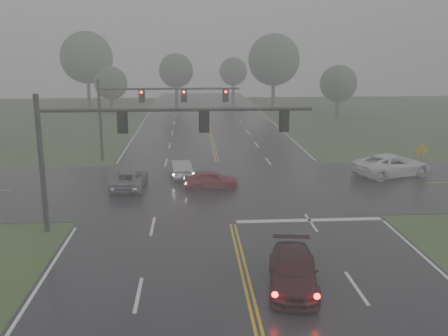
{
  "coord_description": "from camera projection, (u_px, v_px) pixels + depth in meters",
  "views": [
    {
      "loc": [
        -2.26,
        -12.61,
        9.7
      ],
      "look_at": [
        -0.36,
        16.0,
        2.83
      ],
      "focal_mm": 40.0,
      "sensor_mm": 36.0,
      "label": 1
    }
  ],
  "objects": [
    {
      "name": "tree_e_near",
      "position": [
        338.0,
        84.0,
        69.54
      ],
      "size": [
        5.14,
        5.14,
        7.55
      ],
      "color": "#382D24",
      "rests_on": "ground"
    },
    {
      "name": "cross_street",
      "position": [
        223.0,
        187.0,
        35.99
      ],
      "size": [
        120.0,
        14.0,
        0.02
      ],
      "primitive_type": "cube",
      "color": "black",
      "rests_on": "ground"
    },
    {
      "name": "sedan_red",
      "position": [
        211.0,
        189.0,
        35.47
      ],
      "size": [
        3.99,
        1.85,
        1.32
      ],
      "primitive_type": "imported",
      "rotation": [
        0.0,
        0.0,
        1.65
      ],
      "color": "maroon",
      "rests_on": "ground"
    },
    {
      "name": "signal_gantry_far",
      "position": [
        143.0,
        104.0,
        43.64
      ],
      "size": [
        12.39,
        0.36,
        7.14
      ],
      "color": "black",
      "rests_on": "ground"
    },
    {
      "name": "tree_nw_a",
      "position": [
        111.0,
        83.0,
        74.0
      ],
      "size": [
        4.89,
        4.89,
        7.19
      ],
      "color": "#382D24",
      "rests_on": "ground"
    },
    {
      "name": "sign_diamond_east",
      "position": [
        421.0,
        154.0,
        38.54
      ],
      "size": [
        1.08,
        0.2,
        2.61
      ],
      "rotation": [
        0.0,
        0.0,
        -0.15
      ],
      "color": "black",
      "rests_on": "ground"
    },
    {
      "name": "car_grey",
      "position": [
        130.0,
        188.0,
        35.54
      ],
      "size": [
        2.44,
        4.94,
        1.35
      ],
      "primitive_type": "imported",
      "rotation": [
        0.0,
        0.0,
        3.1
      ],
      "color": "slate",
      "rests_on": "ground"
    },
    {
      "name": "signal_gantry_near",
      "position": [
        127.0,
        135.0,
        26.34
      ],
      "size": [
        14.54,
        0.33,
        7.46
      ],
      "color": "black",
      "rests_on": "ground"
    },
    {
      "name": "tree_nw_b",
      "position": [
        87.0,
        58.0,
        82.17
      ],
      "size": [
        8.56,
        8.56,
        12.58
      ],
      "color": "#382D24",
      "rests_on": "ground"
    },
    {
      "name": "tree_ne_a",
      "position": [
        274.0,
        60.0,
        79.61
      ],
      "size": [
        8.24,
        8.24,
        12.11
      ],
      "color": "#382D24",
      "rests_on": "ground"
    },
    {
      "name": "sedan_maroon",
      "position": [
        292.0,
        287.0,
        20.86
      ],
      "size": [
        2.73,
        5.15,
        1.42
      ],
      "primitive_type": "imported",
      "rotation": [
        0.0,
        0.0,
        -0.16
      ],
      "color": "black",
      "rests_on": "ground"
    },
    {
      "name": "tree_n_mid",
      "position": [
        176.0,
        71.0,
        88.78
      ],
      "size": [
        6.11,
        6.11,
        8.98
      ],
      "color": "#382D24",
      "rests_on": "ground"
    },
    {
      "name": "sedan_silver",
      "position": [
        180.0,
        177.0,
        38.78
      ],
      "size": [
        2.03,
        4.28,
        1.35
      ],
      "primitive_type": "imported",
      "rotation": [
        0.0,
        0.0,
        3.29
      ],
      "color": "#A9ACB1",
      "rests_on": "ground"
    },
    {
      "name": "stop_bar",
      "position": [
        309.0,
        221.0,
        28.9
      ],
      "size": [
        8.5,
        0.5,
        0.01
      ],
      "primitive_type": "cube",
      "color": "silver",
      "rests_on": "ground"
    },
    {
      "name": "main_road",
      "position": [
        225.0,
        195.0,
        34.05
      ],
      "size": [
        18.0,
        160.0,
        0.02
      ],
      "primitive_type": "cube",
      "color": "black",
      "rests_on": "ground"
    },
    {
      "name": "tree_n_far",
      "position": [
        233.0,
        72.0,
        98.14
      ],
      "size": [
        5.51,
        5.51,
        8.1
      ],
      "color": "#382D24",
      "rests_on": "ground"
    },
    {
      "name": "pickup_white",
      "position": [
        391.0,
        176.0,
        39.02
      ],
      "size": [
        6.82,
        4.75,
        1.73
      ],
      "primitive_type": "imported",
      "rotation": [
        0.0,
        0.0,
        1.9
      ],
      "color": "white",
      "rests_on": "ground"
    }
  ]
}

